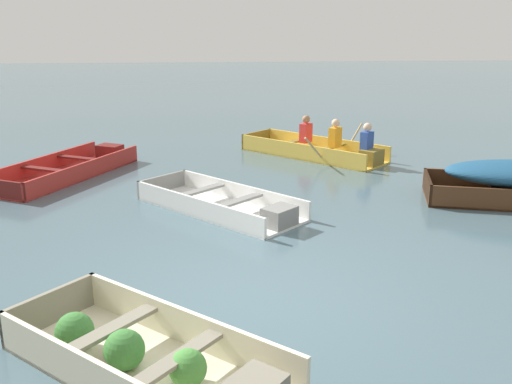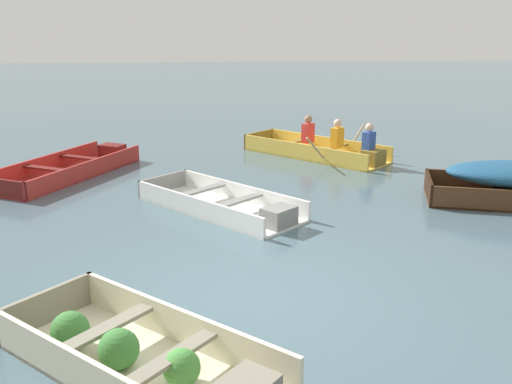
{
  "view_description": "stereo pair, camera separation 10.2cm",
  "coord_description": "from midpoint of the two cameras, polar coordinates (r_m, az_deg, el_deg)",
  "views": [
    {
      "loc": [
        -0.47,
        -5.82,
        2.97
      ],
      "look_at": [
        0.34,
        2.93,
        0.35
      ],
      "focal_mm": 40.0,
      "sensor_mm": 36.0,
      "label": 1
    },
    {
      "loc": [
        -0.36,
        -5.83,
        2.97
      ],
      "look_at": [
        0.34,
        2.93,
        0.35
      ],
      "focal_mm": 40.0,
      "sensor_mm": 36.0,
      "label": 2
    }
  ],
  "objects": [
    {
      "name": "ground_plane",
      "position": [
        6.55,
        -1.09,
        -10.37
      ],
      "size": [
        80.0,
        80.0,
        0.0
      ],
      "primitive_type": "plane",
      "color": "#47606B"
    },
    {
      "name": "dinghy_cream_foreground",
      "position": [
        5.26,
        -11.54,
        -16.03
      ],
      "size": [
        2.77,
        2.62,
        0.4
      ],
      "color": "beige",
      "rests_on": "ground"
    },
    {
      "name": "skiff_red_mid_moored",
      "position": [
        12.2,
        -18.4,
        2.2
      ],
      "size": [
        2.63,
        3.54,
        0.35
      ],
      "color": "#AD2D28",
      "rests_on": "ground"
    },
    {
      "name": "skiff_white_far_moored",
      "position": [
        9.31,
        -3.45,
        -1.32
      ],
      "size": [
        2.8,
        2.9,
        0.33
      ],
      "color": "white",
      "rests_on": "ground"
    },
    {
      "name": "rowboat_yellow_with_crew",
      "position": [
        13.11,
        6.31,
        4.35
      ],
      "size": [
        3.17,
        3.21,
        0.93
      ],
      "color": "#E5BC47",
      "rests_on": "ground"
    }
  ]
}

